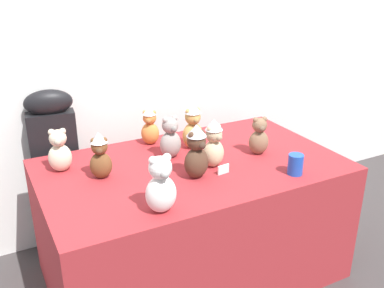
{
  "coord_description": "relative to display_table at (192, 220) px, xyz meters",
  "views": [
    {
      "loc": [
        -1.01,
        -1.69,
        1.75
      ],
      "look_at": [
        0.0,
        0.25,
        0.85
      ],
      "focal_mm": 40.76,
      "sensor_mm": 36.0,
      "label": 1
    }
  ],
  "objects": [
    {
      "name": "teddy_bear_cream",
      "position": [
        -0.66,
        0.25,
        0.47
      ],
      "size": [
        0.14,
        0.13,
        0.24
      ],
      "rotation": [
        0.0,
        0.0,
        -0.2
      ],
      "color": "beige",
      "rests_on": "display_table"
    },
    {
      "name": "teddy_bear_cocoa",
      "position": [
        -0.05,
        -0.15,
        0.51
      ],
      "size": [
        0.15,
        0.14,
        0.29
      ],
      "rotation": [
        0.0,
        0.0,
        0.21
      ],
      "color": "#4C3323",
      "rests_on": "display_table"
    },
    {
      "name": "instrument_case",
      "position": [
        -0.63,
        0.62,
        0.18
      ],
      "size": [
        0.29,
        0.15,
        1.08
      ],
      "rotation": [
        0.0,
        0.0,
        -0.13
      ],
      "color": "black",
      "rests_on": "ground_plane"
    },
    {
      "name": "party_cup_blue",
      "position": [
        0.43,
        -0.36,
        0.42
      ],
      "size": [
        0.08,
        0.08,
        0.11
      ],
      "primitive_type": "cylinder",
      "color": "blue",
      "rests_on": "display_table"
    },
    {
      "name": "wall_back",
      "position": [
        0.0,
        0.74,
        0.94
      ],
      "size": [
        7.0,
        0.08,
        2.6
      ],
      "primitive_type": "cube",
      "color": "white",
      "rests_on": "ground_plane"
    },
    {
      "name": "teddy_bear_ash",
      "position": [
        -0.06,
        0.14,
        0.48
      ],
      "size": [
        0.14,
        0.12,
        0.25
      ],
      "rotation": [
        0.0,
        0.0,
        0.1
      ],
      "color": "gray",
      "rests_on": "display_table"
    },
    {
      "name": "teddy_bear_mocha",
      "position": [
        0.41,
        -0.05,
        0.47
      ],
      "size": [
        0.14,
        0.12,
        0.23
      ],
      "rotation": [
        0.0,
        0.0,
        -0.27
      ],
      "color": "#7F6047",
      "rests_on": "display_table"
    },
    {
      "name": "teddy_bear_sand",
      "position": [
        0.09,
        -0.08,
        0.5
      ],
      "size": [
        0.14,
        0.13,
        0.27
      ],
      "rotation": [
        0.0,
        0.0,
        0.23
      ],
      "color": "#CCB78E",
      "rests_on": "display_table"
    },
    {
      "name": "name_card_front_left",
      "position": [
        0.09,
        -0.18,
        0.39
      ],
      "size": [
        0.07,
        0.02,
        0.05
      ],
      "primitive_type": "cube",
      "rotation": [
        0.0,
        0.0,
        0.11
      ],
      "color": "white",
      "rests_on": "display_table"
    },
    {
      "name": "teddy_bear_snow",
      "position": [
        -0.35,
        -0.38,
        0.49
      ],
      "size": [
        0.14,
        0.13,
        0.28
      ],
      "rotation": [
        0.0,
        0.0,
        0.01
      ],
      "color": "white",
      "rests_on": "display_table"
    },
    {
      "name": "display_table",
      "position": [
        0.0,
        0.0,
        0.0
      ],
      "size": [
        1.65,
        0.98,
        0.73
      ],
      "primitive_type": "cube",
      "color": "maroon",
      "rests_on": "ground_plane"
    },
    {
      "name": "teddy_bear_honey",
      "position": [
        0.11,
        0.21,
        0.5
      ],
      "size": [
        0.13,
        0.12,
        0.28
      ],
      "rotation": [
        0.0,
        0.0,
        0.04
      ],
      "color": "tan",
      "rests_on": "display_table"
    },
    {
      "name": "teddy_bear_chestnut",
      "position": [
        -0.49,
        0.07,
        0.49
      ],
      "size": [
        0.14,
        0.13,
        0.25
      ],
      "rotation": [
        0.0,
        0.0,
        -0.3
      ],
      "color": "brown",
      "rests_on": "display_table"
    },
    {
      "name": "teddy_bear_ginger",
      "position": [
        -0.09,
        0.38,
        0.48
      ],
      "size": [
        0.14,
        0.14,
        0.24
      ],
      "rotation": [
        0.0,
        0.0,
        -0.57
      ],
      "color": "#D17F3D",
      "rests_on": "display_table"
    }
  ]
}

